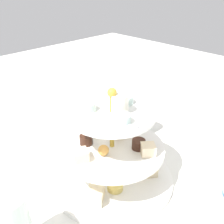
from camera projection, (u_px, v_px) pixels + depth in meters
The scene contains 5 objects.
ground_plane at pixel (112, 179), 0.68m from camera, with size 2.40×2.40×0.00m, color silver.
tiered_serving_stand at pixel (112, 154), 0.64m from camera, with size 0.29×0.29×0.24m.
water_glass_short_left at pixel (215, 155), 0.70m from camera, with size 0.06×0.06×0.08m, color silver.
butter_knife_left at pixel (21, 142), 0.82m from camera, with size 0.17×0.01×0.00m, color silver.
water_glass_mid_back at pixel (142, 120), 0.85m from camera, with size 0.06×0.06×0.09m, color silver.
Camera 1 is at (0.37, -0.37, 0.46)m, focal length 44.63 mm.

